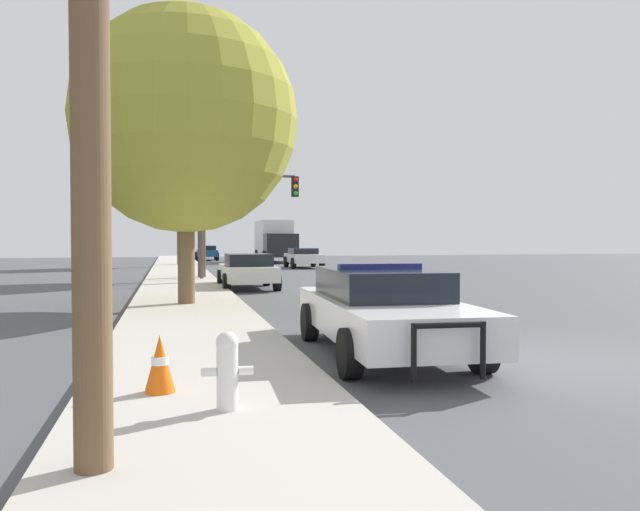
{
  "coord_description": "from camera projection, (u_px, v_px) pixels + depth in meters",
  "views": [
    {
      "loc": [
        -5.54,
        -8.44,
        1.87
      ],
      "look_at": [
        -0.76,
        11.45,
        1.3
      ],
      "focal_mm": 35.0,
      "sensor_mm": 36.0,
      "label": 1
    }
  ],
  "objects": [
    {
      "name": "police_car",
      "position": [
        383.0,
        308.0,
        10.03
      ],
      "size": [
        2.31,
        5.32,
        1.45
      ],
      "rotation": [
        0.0,
        0.0,
        3.09
      ],
      "color": "white",
      "rests_on": "ground_plane"
    },
    {
      "name": "car_background_midblock",
      "position": [
        248.0,
        270.0,
        22.97
      ],
      "size": [
        2.03,
        4.03,
        1.29
      ],
      "rotation": [
        0.0,
        0.0,
        0.0
      ],
      "color": "silver",
      "rests_on": "ground_plane"
    },
    {
      "name": "box_truck",
      "position": [
        275.0,
        240.0,
        48.47
      ],
      "size": [
        2.62,
        6.69,
        3.23
      ],
      "rotation": [
        0.0,
        0.0,
        3.14
      ],
      "color": "black",
      "rests_on": "ground_plane"
    },
    {
      "name": "tree_sidewalk_mid",
      "position": [
        201.0,
        159.0,
        27.71
      ],
      "size": [
        4.9,
        4.9,
        7.72
      ],
      "color": "#4C3823",
      "rests_on": "sidewalk_left"
    },
    {
      "name": "traffic_light",
      "position": [
        244.0,
        202.0,
        27.11
      ],
      "size": [
        4.33,
        0.35,
        4.62
      ],
      "color": "#424247",
      "rests_on": "sidewalk_left"
    },
    {
      "name": "car_background_oncoming",
      "position": [
        303.0,
        257.0,
        39.23
      ],
      "size": [
        2.04,
        3.98,
        1.23
      ],
      "rotation": [
        0.0,
        0.0,
        3.14
      ],
      "color": "silver",
      "rests_on": "ground_plane"
    },
    {
      "name": "tree_sidewalk_far",
      "position": [
        180.0,
        188.0,
        41.04
      ],
      "size": [
        4.27,
        4.27,
        7.2
      ],
      "color": "#4C3823",
      "rests_on": "sidewalk_left"
    },
    {
      "name": "tree_sidewalk_near",
      "position": [
        185.0,
        121.0,
        16.48
      ],
      "size": [
        5.95,
        5.95,
        7.82
      ],
      "color": "brown",
      "rests_on": "sidewalk_left"
    },
    {
      "name": "traffic_cone",
      "position": [
        160.0,
        363.0,
        7.02
      ],
      "size": [
        0.35,
        0.35,
        0.65
      ],
      "color": "orange",
      "rests_on": "sidewalk_left"
    },
    {
      "name": "ground_plane",
      "position": [
        543.0,
        360.0,
        9.55
      ],
      "size": [
        110.0,
        110.0,
        0.0
      ],
      "primitive_type": "plane",
      "color": "#4F4F54"
    },
    {
      "name": "car_background_distant",
      "position": [
        207.0,
        252.0,
        52.34
      ],
      "size": [
        1.93,
        4.29,
        1.24
      ],
      "rotation": [
        0.0,
        0.0,
        -0.01
      ],
      "color": "navy",
      "rests_on": "ground_plane"
    },
    {
      "name": "sidewalk_left",
      "position": [
        205.0,
        373.0,
        8.35
      ],
      "size": [
        3.0,
        110.0,
        0.13
      ],
      "color": "#BCB7AD",
      "rests_on": "ground_plane"
    },
    {
      "name": "fire_hydrant",
      "position": [
        227.0,
        368.0,
        6.3
      ],
      "size": [
        0.53,
        0.23,
        0.8
      ],
      "color": "white",
      "rests_on": "sidewalk_left"
    }
  ]
}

